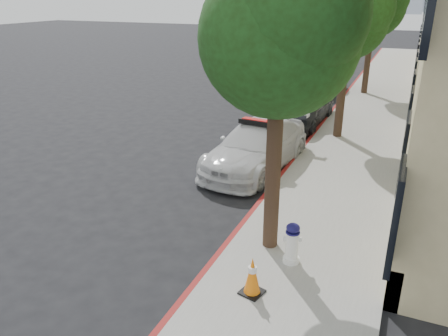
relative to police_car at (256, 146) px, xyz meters
name	(u,v)px	position (x,y,z in m)	size (l,w,h in m)	color
ground	(190,190)	(-1.10, -2.27, -0.69)	(120.00, 120.00, 0.00)	black
sidewalk	(369,114)	(2.50, 7.73, -0.61)	(3.20, 50.00, 0.15)	gray
curb_strip	(333,110)	(0.96, 7.73, -0.61)	(0.12, 50.00, 0.15)	maroon
tree_near	(281,36)	(1.83, -4.29, 3.59)	(2.92, 2.82, 5.62)	black
tree_mid	(350,19)	(1.83, 3.71, 3.47)	(2.77, 2.64, 5.43)	black
tree_far	(375,5)	(1.83, 11.71, 3.70)	(3.10, 3.00, 5.81)	black
police_car	(256,146)	(0.00, 0.00, 0.00)	(2.44, 4.90, 1.52)	silver
parked_car_mid	(302,105)	(0.10, 5.22, 0.10)	(1.87, 4.64, 1.58)	black
parked_car_far	(319,78)	(-0.59, 11.87, 0.04)	(1.55, 4.43, 1.46)	black
fire_hydrant	(292,244)	(2.36, -4.71, -0.13)	(0.35, 0.32, 0.83)	white
traffic_cone	(252,276)	(1.99, -5.88, -0.19)	(0.45, 0.45, 0.70)	black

